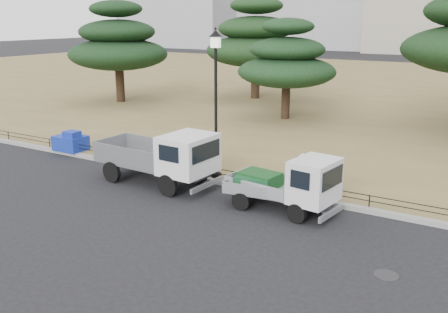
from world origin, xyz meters
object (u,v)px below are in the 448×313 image
Objects in this scene: street_lamp at (216,80)px; tarp_pile at (71,142)px; truck_kei_rear at (286,184)px; truck_large at (161,155)px; truck_kei_front at (290,183)px.

street_lamp is 3.86× the size of tarp_pile.
truck_kei_rear reaches higher than tarp_pile.
street_lamp is at bearing 47.08° from truck_large.
truck_kei_rear is 2.46× the size of tarp_pile.
truck_large reaches higher than truck_kei_rear.
truck_kei_front is at bearing 3.15° from truck_large.
truck_kei_front is 2.63× the size of tarp_pile.
street_lamp is (1.49, 1.42, 2.70)m from truck_large.
truck_kei_rear is 11.42m from tarp_pile.
tarp_pile is (-6.33, 1.41, -0.62)m from truck_large.
truck_kei_front is at bearing -7.13° from tarp_pile.
truck_large is at bearing -136.39° from street_lamp.
truck_large is 5.01m from truck_kei_rear.
truck_kei_front is 11.57m from tarp_pile.
tarp_pile is at bearing -179.88° from street_lamp.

